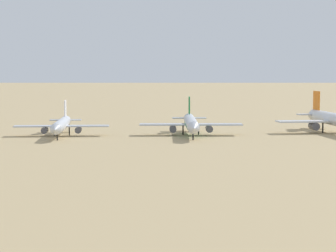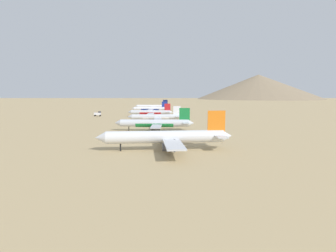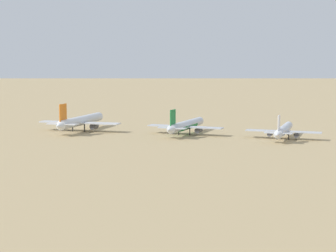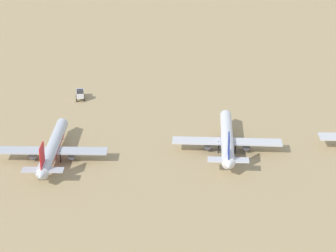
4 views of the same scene
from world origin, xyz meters
name	(u,v)px [view 2 (image 2 of 4)]	position (x,y,z in m)	size (l,w,h in m)	color
ground_plane	(152,119)	(0.00, 0.00, 0.00)	(1800.00, 1800.00, 0.00)	tan
parked_jet_0	(153,106)	(-7.79, -105.19, 3.70)	(37.89, 31.06, 11.00)	white
parked_jet_1	(150,109)	(-2.94, -65.12, 3.45)	(35.53, 29.18, 10.36)	white
parked_jet_2	(151,112)	(-0.36, -19.37, 3.38)	(35.02, 28.70, 10.16)	silver
parked_jet_3	(156,117)	(-1.16, 21.87, 3.38)	(35.22, 28.67, 10.15)	silver
parked_jet_4	(155,123)	(2.63, 60.67, 3.71)	(38.63, 31.55, 11.16)	silver
parked_jet_5	(167,137)	(2.46, 106.21, 4.27)	(43.97, 35.67, 12.69)	silver
service_truck	(98,114)	(41.05, -28.80, 2.08)	(5.30, 2.87, 3.90)	silver
desert_hill_2	(258,87)	(-368.92, -613.10, 37.28)	(375.29, 375.29, 74.55)	#8C775B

